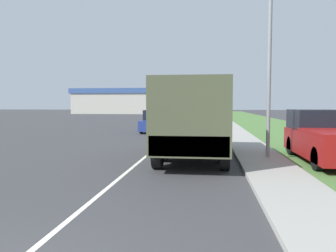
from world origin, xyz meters
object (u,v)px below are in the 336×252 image
object	(u,v)px
car_nearest_ahead	(155,122)
car_second_ahead	(167,118)
lamp_post	(263,54)
military_truck	(194,117)
pickup_truck	(326,137)

from	to	relation	value
car_nearest_ahead	car_second_ahead	distance (m)	9.36
lamp_post	military_truck	bearing A→B (deg)	-176.76
lamp_post	car_nearest_ahead	bearing A→B (deg)	116.90
lamp_post	pickup_truck	bearing A→B (deg)	-0.47
pickup_truck	military_truck	bearing A→B (deg)	-178.50
military_truck	car_second_ahead	xyz separation A→B (m)	(-3.75, 21.39, -0.94)
pickup_truck	lamp_post	xyz separation A→B (m)	(-2.30, 0.02, 3.11)
military_truck	lamp_post	xyz separation A→B (m)	(2.58, 0.15, 2.36)
car_second_ahead	lamp_post	world-z (taller)	lamp_post
military_truck	car_nearest_ahead	distance (m)	12.55
car_nearest_ahead	car_second_ahead	world-z (taller)	car_nearest_ahead
military_truck	car_second_ahead	bearing A→B (deg)	99.96
car_second_ahead	lamp_post	xyz separation A→B (m)	(6.33, -21.24, 3.29)
car_nearest_ahead	pickup_truck	distance (m)	14.53
car_nearest_ahead	car_second_ahead	bearing A→B (deg)	91.82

